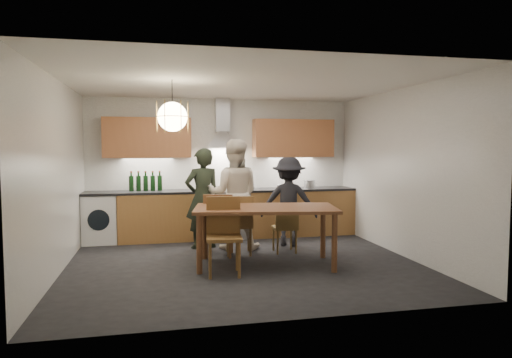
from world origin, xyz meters
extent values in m
plane|color=black|center=(0.00, 0.00, 0.00)|extent=(5.00, 5.00, 0.00)
cube|color=white|center=(0.00, 2.25, 1.30)|extent=(5.00, 0.02, 2.60)
cube|color=white|center=(0.00, -2.25, 1.30)|extent=(5.00, 0.02, 2.60)
cube|color=white|center=(-2.50, 0.00, 1.30)|extent=(0.02, 4.50, 2.60)
cube|color=white|center=(2.50, 0.00, 1.30)|extent=(0.02, 4.50, 2.60)
cube|color=white|center=(0.00, 0.00, 2.60)|extent=(5.00, 4.50, 0.02)
cube|color=#BC8548|center=(-1.18, 1.95, 0.43)|extent=(1.45, 0.60, 0.86)
cube|color=#BC8548|center=(1.48, 1.95, 0.43)|extent=(2.05, 0.60, 0.86)
cube|color=white|center=(-2.20, 1.95, 0.42)|extent=(0.58, 0.58, 0.85)
cube|color=black|center=(-1.48, 1.95, 0.88)|extent=(2.05, 0.62, 0.04)
cube|color=black|center=(1.48, 1.95, 0.88)|extent=(2.05, 0.62, 0.04)
cube|color=silver|center=(0.00, 1.95, 0.40)|extent=(0.90, 0.60, 0.80)
cube|color=black|center=(0.00, 1.66, 0.38)|extent=(0.78, 0.02, 0.42)
cube|color=slate|center=(0.00, 1.95, 0.84)|extent=(0.90, 0.60, 0.08)
cube|color=silver|center=(0.00, 1.69, 0.90)|extent=(0.90, 0.08, 0.04)
cube|color=#D58552|center=(-1.38, 2.08, 1.86)|extent=(1.55, 0.35, 0.72)
cube|color=#D58552|center=(1.38, 2.08, 1.86)|extent=(1.55, 0.35, 0.72)
cube|color=silver|center=(0.00, 2.12, 2.29)|extent=(0.26, 0.22, 0.62)
cylinder|color=black|center=(-1.00, -0.10, 2.35)|extent=(0.01, 0.01, 0.50)
sphere|color=#FFE0A5|center=(-1.00, -0.10, 2.10)|extent=(0.40, 0.40, 0.40)
torus|color=gold|center=(-1.00, -0.10, 2.10)|extent=(0.43, 0.43, 0.01)
cube|color=brown|center=(0.28, -0.17, 0.82)|extent=(2.13, 1.32, 0.04)
cylinder|color=brown|center=(-0.68, -0.42, 0.40)|extent=(0.08, 0.08, 0.80)
cylinder|color=brown|center=(-0.54, 0.39, 0.40)|extent=(0.08, 0.08, 0.80)
cylinder|color=brown|center=(1.11, -0.73, 0.40)|extent=(0.08, 0.08, 0.80)
cylinder|color=brown|center=(1.25, 0.07, 0.40)|extent=(0.08, 0.08, 0.80)
cube|color=brown|center=(-0.28, 0.55, 0.47)|extent=(0.53, 0.53, 0.04)
cube|color=brown|center=(-0.33, 0.35, 0.74)|extent=(0.44, 0.14, 0.48)
cylinder|color=brown|center=(-0.06, 0.68, 0.23)|extent=(0.04, 0.04, 0.45)
cylinder|color=brown|center=(-0.15, 0.33, 0.23)|extent=(0.04, 0.04, 0.45)
cylinder|color=brown|center=(-0.41, 0.76, 0.23)|extent=(0.04, 0.04, 0.45)
cylinder|color=brown|center=(-0.50, 0.41, 0.23)|extent=(0.04, 0.04, 0.45)
cube|color=brown|center=(0.03, 0.59, 0.45)|extent=(0.47, 0.47, 0.04)
cube|color=brown|center=(0.01, 0.40, 0.71)|extent=(0.43, 0.09, 0.46)
cylinder|color=brown|center=(0.22, 0.74, 0.22)|extent=(0.04, 0.04, 0.43)
cylinder|color=brown|center=(0.18, 0.40, 0.22)|extent=(0.04, 0.04, 0.43)
cylinder|color=brown|center=(-0.12, 0.78, 0.22)|extent=(0.04, 0.04, 0.43)
cylinder|color=brown|center=(-0.16, 0.44, 0.22)|extent=(0.04, 0.04, 0.43)
cube|color=brown|center=(0.78, 0.56, 0.39)|extent=(0.38, 0.38, 0.04)
cube|color=brown|center=(0.77, 0.39, 0.61)|extent=(0.37, 0.05, 0.40)
cylinder|color=brown|center=(0.93, 0.70, 0.19)|extent=(0.03, 0.03, 0.38)
cylinder|color=brown|center=(0.92, 0.40, 0.19)|extent=(0.03, 0.03, 0.38)
cylinder|color=brown|center=(0.63, 0.71, 0.19)|extent=(0.03, 0.03, 0.38)
cylinder|color=brown|center=(0.62, 0.41, 0.19)|extent=(0.03, 0.03, 0.38)
cube|color=brown|center=(-0.36, -0.53, 0.49)|extent=(0.51, 0.51, 0.04)
cube|color=brown|center=(-0.34, -0.32, 0.77)|extent=(0.46, 0.09, 0.50)
cylinder|color=brown|center=(-0.57, -0.69, 0.24)|extent=(0.04, 0.04, 0.47)
cylinder|color=brown|center=(-0.53, -0.32, 0.24)|extent=(0.04, 0.04, 0.47)
cylinder|color=brown|center=(-0.20, -0.73, 0.24)|extent=(0.04, 0.04, 0.47)
cylinder|color=brown|center=(-0.16, -0.36, 0.24)|extent=(0.04, 0.04, 0.47)
imported|color=black|center=(-0.48, 1.16, 0.84)|extent=(0.69, 0.55, 1.67)
imported|color=beige|center=(0.02, 0.99, 0.91)|extent=(1.01, 0.86, 1.82)
imported|color=black|center=(0.99, 1.04, 0.76)|extent=(1.11, 0.86, 1.52)
imported|color=silver|center=(1.17, 1.87, 0.94)|extent=(0.37, 0.37, 0.08)
cylinder|color=#A8A8AB|center=(1.66, 1.92, 0.97)|extent=(0.23, 0.23, 0.14)
camera|label=1|loc=(-1.22, -6.42, 1.69)|focal=32.00mm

